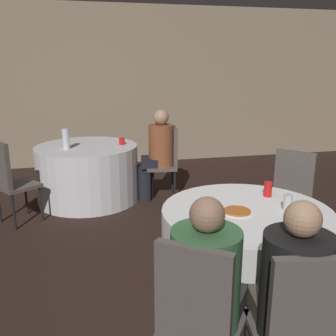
{
  "coord_description": "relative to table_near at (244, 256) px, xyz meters",
  "views": [
    {
      "loc": [
        -0.94,
        -2.48,
        1.77
      ],
      "look_at": [
        -0.21,
        0.79,
        0.85
      ],
      "focal_mm": 40.0,
      "sensor_mm": 36.0,
      "label": 1
    }
  ],
  "objects": [
    {
      "name": "chair_near_south",
      "position": [
        -0.18,
        -1.03,
        0.2
      ],
      "size": [
        0.46,
        0.47,
        0.98
      ],
      "rotation": [
        0.0,
        0.0,
        -0.17
      ],
      "color": "#59514C",
      "rests_on": "ground_plane"
    },
    {
      "name": "cup_far",
      "position": [
        -0.65,
        2.55,
        0.42
      ],
      "size": [
        0.07,
        0.07,
        0.09
      ],
      "color": "red",
      "rests_on": "table_far"
    },
    {
      "name": "person_floral_shirt",
      "position": [
        -0.21,
        2.45,
        0.24
      ],
      "size": [
        0.5,
        0.36,
        1.22
      ],
      "rotation": [
        0.0,
        0.0,
        1.43
      ],
      "color": "black",
      "rests_on": "ground_plane"
    },
    {
      "name": "chair_far_east",
      "position": [
        -0.04,
        2.42,
        0.2
      ],
      "size": [
        0.46,
        0.45,
        0.98
      ],
      "rotation": [
        0.0,
        0.0,
        1.43
      ],
      "color": "#59514C",
      "rests_on": "ground_plane"
    },
    {
      "name": "pizza_plate_near",
      "position": [
        -0.09,
        -0.03,
        0.38
      ],
      "size": [
        0.22,
        0.22,
        0.02
      ],
      "color": "white",
      "rests_on": "table_near"
    },
    {
      "name": "soda_can_red",
      "position": [
        0.28,
        0.24,
        0.44
      ],
      "size": [
        0.07,
        0.07,
        0.12
      ],
      "color": "red",
      "rests_on": "table_near"
    },
    {
      "name": "person_green_jacket",
      "position": [
        -0.53,
        -0.71,
        0.22
      ],
      "size": [
        0.48,
        0.5,
        1.16
      ],
      "rotation": [
        0.0,
        0.0,
        -0.64
      ],
      "color": "#282828",
      "rests_on": "ground_plane"
    },
    {
      "name": "table_far",
      "position": [
        -1.12,
        2.58,
        -0.0
      ],
      "size": [
        1.34,
        1.34,
        0.75
      ],
      "color": "silver",
      "rests_on": "ground_plane"
    },
    {
      "name": "soda_can_silver",
      "position": [
        0.28,
        -0.08,
        0.44
      ],
      "size": [
        0.07,
        0.07,
        0.12
      ],
      "color": "silver",
      "rests_on": "table_near"
    },
    {
      "name": "bottle_far",
      "position": [
        -1.37,
        2.43,
        0.5
      ],
      "size": [
        0.09,
        0.09,
        0.26
      ],
      "color": "silver",
      "rests_on": "table_far"
    },
    {
      "name": "chair_near_southwest",
      "position": [
        -0.63,
        -0.84,
        0.2
      ],
      "size": [
        0.56,
        0.56,
        0.98
      ],
      "rotation": [
        0.0,
        0.0,
        -0.64
      ],
      "color": "#59514C",
      "rests_on": "ground_plane"
    },
    {
      "name": "ground_plane",
      "position": [
        -0.19,
        0.11,
        -0.37
      ],
      "size": [
        16.0,
        16.0,
        0.0
      ],
      "primitive_type": "plane",
      "color": "black"
    },
    {
      "name": "person_black_shirt",
      "position": [
        -0.15,
        -0.87,
        0.23
      ],
      "size": [
        0.38,
        0.51,
        1.17
      ],
      "rotation": [
        0.0,
        0.0,
        -0.17
      ],
      "color": "#4C4238",
      "rests_on": "ground_plane"
    },
    {
      "name": "table_near",
      "position": [
        0.0,
        0.0,
        0.0
      ],
      "size": [
        1.26,
        1.26,
        0.75
      ],
      "color": "white",
      "rests_on": "ground_plane"
    },
    {
      "name": "wall_back",
      "position": [
        -0.19,
        4.5,
        1.03
      ],
      "size": [
        16.0,
        0.06,
        2.8
      ],
      "color": "gray",
      "rests_on": "ground_plane"
    },
    {
      "name": "chair_near_northeast",
      "position": [
        0.78,
        0.7,
        0.2
      ],
      "size": [
        0.57,
        0.57,
        0.98
      ],
      "rotation": [
        0.0,
        0.0,
        -3.98
      ],
      "color": "#59514C",
      "rests_on": "ground_plane"
    },
    {
      "name": "chair_far_southwest",
      "position": [
        -1.99,
        1.92,
        0.2
      ],
      "size": [
        0.56,
        0.56,
        0.98
      ],
      "rotation": [
        0.0,
        0.0,
        -0.93
      ],
      "color": "#59514C",
      "rests_on": "ground_plane"
    }
  ]
}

